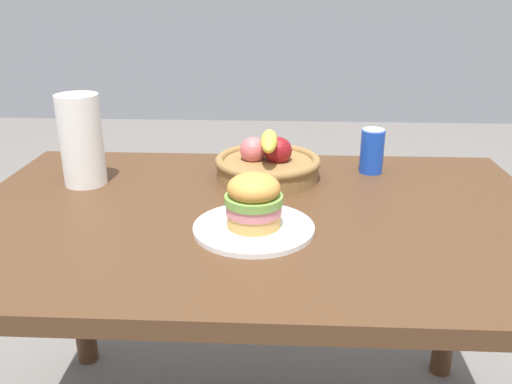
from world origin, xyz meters
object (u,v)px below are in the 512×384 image
Objects in this scene: plate at (255,228)px; paper_towel_roll at (81,140)px; sandwich at (255,200)px; soda_can at (372,151)px; fruit_basket at (268,163)px.

plate is 1.10× the size of paper_towel_roll.
sandwich is 0.99× the size of soda_can.
paper_towel_roll is (-0.78, -0.13, 0.06)m from soda_can.
sandwich is 0.51m from soda_can.
fruit_basket is (0.02, 0.34, -0.03)m from sandwich.
plate is at bearing -127.30° from soda_can.
fruit_basket is at bearing 87.11° from sandwich.
plate is 0.34m from fruit_basket.
plate is 0.91× the size of fruit_basket.
sandwich reaches higher than soda_can.
paper_towel_roll is (-0.47, 0.27, 0.11)m from plate.
plate is 2.09× the size of soda_can.
plate is 0.55m from paper_towel_roll.
sandwich is 0.34m from fruit_basket.
fruit_basket is 1.21× the size of paper_towel_roll.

